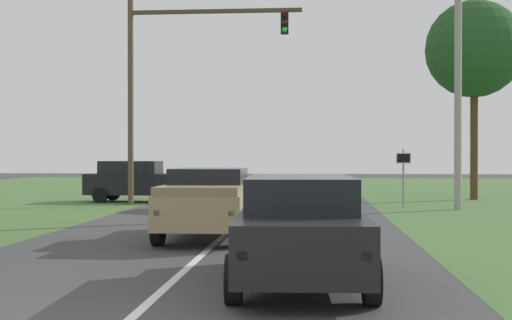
# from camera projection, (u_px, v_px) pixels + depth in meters

# --- Properties ---
(ground_plane) EXTENTS (120.00, 120.00, 0.00)m
(ground_plane) POSITION_uv_depth(u_px,v_px,m) (231.00, 229.00, 19.96)
(ground_plane) COLOR #424244
(lane_centre_stripe) EXTENTS (0.16, 41.41, 0.01)m
(lane_centre_stripe) POSITION_uv_depth(u_px,v_px,m) (130.00, 319.00, 8.99)
(lane_centre_stripe) COLOR white
(lane_centre_stripe) RESTS_ON ground_plane
(red_suv_near) EXTENTS (2.33, 4.99, 1.77)m
(red_suv_near) POSITION_uv_depth(u_px,v_px,m) (300.00, 227.00, 11.43)
(red_suv_near) COLOR black
(red_suv_near) RESTS_ON ground_plane
(pickup_truck_lead) EXTENTS (2.29, 5.16, 1.80)m
(pickup_truck_lead) POSITION_uv_depth(u_px,v_px,m) (210.00, 202.00, 17.69)
(pickup_truck_lead) COLOR tan
(pickup_truck_lead) RESTS_ON ground_plane
(traffic_light) EXTENTS (7.44, 0.40, 8.81)m
(traffic_light) POSITION_uv_depth(u_px,v_px,m) (171.00, 70.00, 29.52)
(traffic_light) COLOR brown
(traffic_light) RESTS_ON ground_plane
(keep_moving_sign) EXTENTS (0.60, 0.09, 2.36)m
(keep_moving_sign) POSITION_uv_depth(u_px,v_px,m) (403.00, 170.00, 28.17)
(keep_moving_sign) COLOR gray
(keep_moving_sign) RESTS_ON ground_plane
(oak_tree_right) EXTENTS (4.64, 4.64, 9.54)m
(oak_tree_right) POSITION_uv_depth(u_px,v_px,m) (474.00, 50.00, 33.21)
(oak_tree_right) COLOR #4C351E
(oak_tree_right) RESTS_ON ground_plane
(crossing_suv_far) EXTENTS (4.44, 2.13, 1.86)m
(crossing_suv_far) POSITION_uv_depth(u_px,v_px,m) (134.00, 181.00, 31.73)
(crossing_suv_far) COLOR black
(crossing_suv_far) RESTS_ON ground_plane
(utility_pole_right) EXTENTS (0.28, 0.28, 10.49)m
(utility_pole_right) POSITION_uv_depth(u_px,v_px,m) (458.00, 75.00, 27.08)
(utility_pole_right) COLOR #9E998E
(utility_pole_right) RESTS_ON ground_plane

